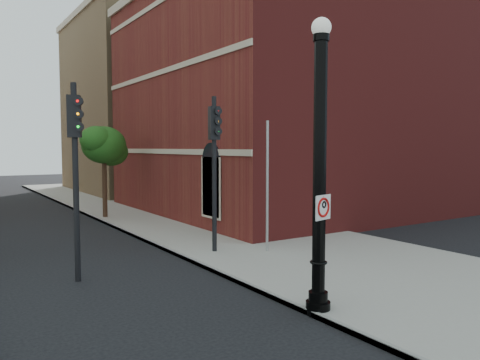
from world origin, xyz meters
TOP-DOWN VIEW (x-y plane):
  - ground at (0.00, 0.00)m, footprint 120.00×120.00m
  - sidewalk_right at (6.00, 10.00)m, footprint 8.00×60.00m
  - curb_edge at (2.05, 10.00)m, footprint 0.10×60.00m
  - brick_wall_building at (16.00, 14.00)m, footprint 22.30×16.30m
  - bg_building_tan_b at (16.00, 30.00)m, footprint 22.00×14.00m
  - lamppost at (2.26, -0.53)m, footprint 0.55×0.55m
  - no_parking_sign at (2.23, -0.70)m, footprint 0.53×0.15m
  - traffic_signal_left at (-1.54, 5.02)m, footprint 0.44×0.48m
  - traffic_signal_right at (3.25, 5.76)m, footprint 0.39×0.47m
  - utility_pole at (4.80, 4.82)m, footprint 0.09×0.09m
  - street_tree_c at (2.54, 15.85)m, footprint 2.65×2.40m

SIDE VIEW (x-z plane):
  - ground at x=0.00m, z-range 0.00..0.00m
  - sidewalk_right at x=6.00m, z-range 0.00..0.12m
  - curb_edge at x=2.05m, z-range 0.00..0.14m
  - utility_pole at x=4.80m, z-range 0.00..4.61m
  - no_parking_sign at x=2.23m, z-range 2.14..2.69m
  - lamppost at x=2.26m, z-range -0.25..6.22m
  - traffic_signal_right at x=3.25m, z-range 0.94..6.37m
  - traffic_signal_left at x=-1.54m, z-range 0.95..6.39m
  - street_tree_c at x=2.54m, z-range 1.38..6.16m
  - brick_wall_building at x=16.00m, z-range 0.01..12.51m
  - bg_building_tan_b at x=16.00m, z-range 0.00..14.00m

